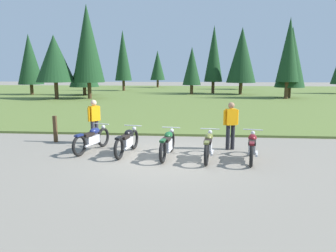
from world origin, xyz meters
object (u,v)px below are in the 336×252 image
object	(u,v)px
motorcycle_british_green	(168,144)
motorcycle_maroon	(252,146)
motorcycle_black	(127,141)
trail_marker_post	(55,129)
motorcycle_olive	(208,146)
motorcycle_navy	(92,139)
rider_with_back_turned	(94,119)
rider_in_hivis_vest	(231,123)

from	to	relation	value
motorcycle_british_green	motorcycle_maroon	world-z (taller)	same
motorcycle_black	trail_marker_post	bearing A→B (deg)	154.16
motorcycle_olive	motorcycle_maroon	distance (m)	1.34
motorcycle_navy	rider_with_back_turned	bearing A→B (deg)	103.35
motorcycle_olive	rider_with_back_turned	world-z (taller)	rider_with_back_turned
motorcycle_british_green	motorcycle_maroon	xyz separation A→B (m)	(2.63, -0.18, 0.00)
rider_in_hivis_vest	trail_marker_post	xyz separation A→B (m)	(-6.64, 0.64, -0.43)
motorcycle_black	motorcycle_maroon	size ratio (longest dim) A/B	1.00
motorcycle_maroon	trail_marker_post	distance (m)	7.42
motorcycle_black	trail_marker_post	xyz separation A→B (m)	(-3.16, 1.53, 0.08)
motorcycle_black	rider_in_hivis_vest	distance (m)	3.63
motorcycle_maroon	rider_in_hivis_vest	xyz separation A→B (m)	(-0.52, 1.33, 0.51)
motorcycle_olive	motorcycle_maroon	bearing A→B (deg)	-0.64
motorcycle_black	motorcycle_olive	size ratio (longest dim) A/B	1.00
motorcycle_black	motorcycle_navy	bearing A→B (deg)	168.31
motorcycle_olive	trail_marker_post	distance (m)	6.14
motorcycle_navy	rider_in_hivis_vest	size ratio (longest dim) A/B	1.22
rider_with_back_turned	rider_in_hivis_vest	bearing A→B (deg)	-5.65
rider_with_back_turned	trail_marker_post	bearing A→B (deg)	174.90
motorcycle_black	motorcycle_maroon	distance (m)	4.02
rider_with_back_turned	rider_in_hivis_vest	size ratio (longest dim) A/B	1.00
motorcycle_navy	trail_marker_post	distance (m)	2.27
motorcycle_british_green	rider_with_back_turned	distance (m)	3.38
motorcycle_maroon	trail_marker_post	size ratio (longest dim) A/B	2.03
rider_with_back_turned	motorcycle_olive	bearing A→B (deg)	-23.25
motorcycle_navy	motorcycle_british_green	distance (m)	2.70
trail_marker_post	motorcycle_british_green	bearing A→B (deg)	-21.53
motorcycle_navy	motorcycle_british_green	bearing A→B (deg)	-11.14
motorcycle_british_green	trail_marker_post	distance (m)	4.87
motorcycle_navy	trail_marker_post	xyz separation A→B (m)	(-1.88, 1.27, 0.08)
motorcycle_olive	rider_in_hivis_vest	bearing A→B (deg)	58.06
rider_with_back_turned	motorcycle_navy	bearing A→B (deg)	-76.65
rider_in_hivis_vest	trail_marker_post	world-z (taller)	rider_in_hivis_vest
motorcycle_black	rider_with_back_turned	distance (m)	2.14
motorcycle_olive	trail_marker_post	world-z (taller)	trail_marker_post
motorcycle_british_green	rider_in_hivis_vest	bearing A→B (deg)	28.53
motorcycle_olive	rider_in_hivis_vest	size ratio (longest dim) A/B	1.26
motorcycle_black	rider_in_hivis_vest	xyz separation A→B (m)	(3.48, 0.89, 0.51)
rider_in_hivis_vest	motorcycle_olive	bearing A→B (deg)	-121.94
trail_marker_post	motorcycle_maroon	bearing A→B (deg)	-15.36
motorcycle_maroon	motorcycle_olive	bearing A→B (deg)	179.36
motorcycle_olive	motorcycle_maroon	xyz separation A→B (m)	(1.34, -0.01, 0.00)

